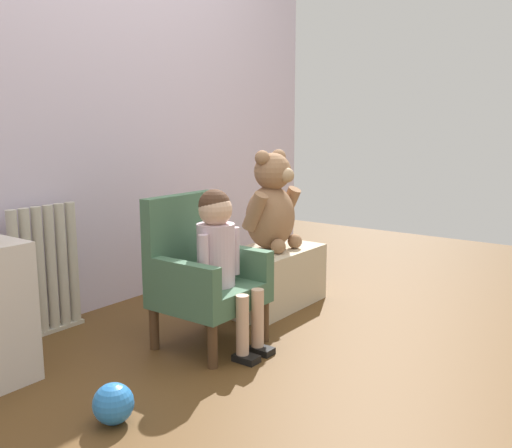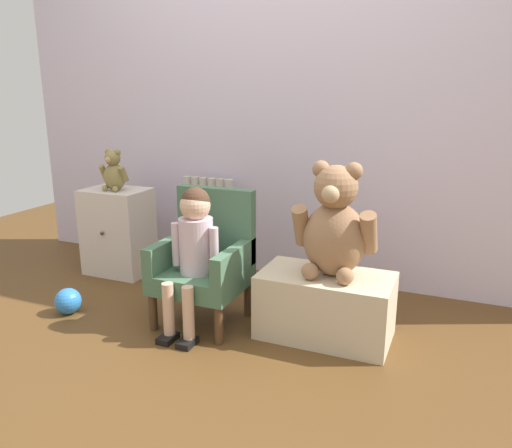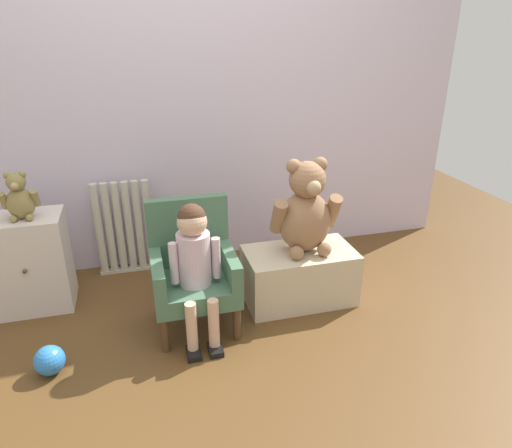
{
  "view_description": "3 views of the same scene",
  "coord_description": "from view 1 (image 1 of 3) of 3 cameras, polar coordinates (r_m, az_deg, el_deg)",
  "views": [
    {
      "loc": [
        -2.0,
        -1.29,
        1.02
      ],
      "look_at": [
        0.25,
        0.37,
        0.52
      ],
      "focal_mm": 40.0,
      "sensor_mm": 36.0,
      "label": 1
    },
    {
      "loc": [
        1.09,
        -1.74,
        1.18
      ],
      "look_at": [
        0.17,
        0.42,
        0.55
      ],
      "focal_mm": 35.0,
      "sensor_mm": 36.0,
      "label": 2
    },
    {
      "loc": [
        -0.35,
        -1.74,
        1.51
      ],
      "look_at": [
        0.24,
        0.41,
        0.55
      ],
      "focal_mm": 32.0,
      "sensor_mm": 36.0,
      "label": 3
    }
  ],
  "objects": [
    {
      "name": "ground_plane",
      "position": [
        2.58,
        3.33,
        -12.99
      ],
      "size": [
        6.0,
        6.0,
        0.0
      ],
      "primitive_type": "plane",
      "color": "brown"
    },
    {
      "name": "back_wall",
      "position": [
        3.21,
        -15.54,
        13.1
      ],
      "size": [
        3.8,
        0.05,
        2.4
      ],
      "primitive_type": "cube",
      "color": "silver",
      "rests_on": "ground_plane"
    },
    {
      "name": "radiator",
      "position": [
        2.92,
        -20.29,
        -4.42
      ],
      "size": [
        0.37,
        0.05,
        0.63
      ],
      "color": "beige",
      "rests_on": "ground_plane"
    },
    {
      "name": "child_armchair",
      "position": [
        2.63,
        -5.49,
        -5.01
      ],
      "size": [
        0.44,
        0.41,
        0.69
      ],
      "color": "#446B4F",
      "rests_on": "ground_plane"
    },
    {
      "name": "child_figure",
      "position": [
        2.52,
        -3.62,
        -2.27
      ],
      "size": [
        0.25,
        0.35,
        0.73
      ],
      "color": "beige",
      "rests_on": "ground_plane"
    },
    {
      "name": "low_bench",
      "position": [
        3.18,
        1.41,
        -5.4
      ],
      "size": [
        0.64,
        0.36,
        0.32
      ],
      "primitive_type": "cube",
      "color": "beige",
      "rests_on": "ground_plane"
    },
    {
      "name": "large_teddy_bear",
      "position": [
        3.13,
        1.57,
        1.82
      ],
      "size": [
        0.4,
        0.28,
        0.55
      ],
      "color": "#986E4D",
      "rests_on": "low_bench"
    },
    {
      "name": "toy_ball",
      "position": [
        2.09,
        -14.08,
        -17.03
      ],
      "size": [
        0.14,
        0.14,
        0.14
      ],
      "primitive_type": "sphere",
      "color": "#2D7BCD",
      "rests_on": "ground_plane"
    }
  ]
}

